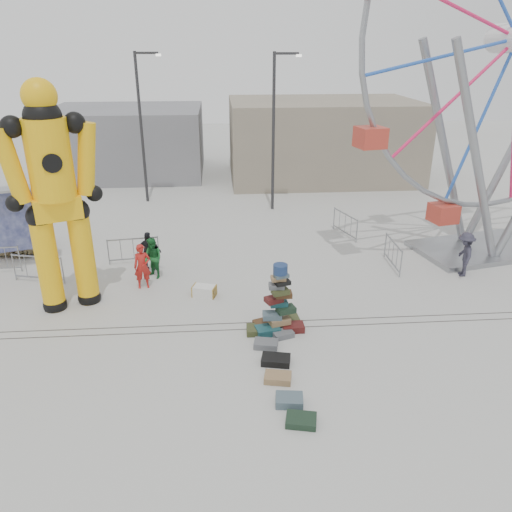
{
  "coord_description": "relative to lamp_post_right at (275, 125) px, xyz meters",
  "views": [
    {
      "loc": [
        0.14,
        -13.0,
        8.34
      ],
      "look_at": [
        1.32,
        2.63,
        1.65
      ],
      "focal_mm": 35.0,
      "sensor_mm": 36.0,
      "label": 1
    }
  ],
  "objects": [
    {
      "name": "row_case_2",
      "position": [
        -1.51,
        -14.27,
        -4.38
      ],
      "size": [
        0.9,
        0.68,
        0.21
      ],
      "primitive_type": "cube",
      "rotation": [
        0.0,
        0.0,
        -0.21
      ],
      "color": "black",
      "rests_on": "ground"
    },
    {
      "name": "track_line_near",
      "position": [
        -3.09,
        -12.4,
        -4.48
      ],
      "size": [
        40.0,
        0.04,
        0.01
      ],
      "primitive_type": "cube",
      "color": "#47443F",
      "rests_on": "ground"
    },
    {
      "name": "suitcase_tower",
      "position": [
        -1.22,
        -12.46,
        -3.85
      ],
      "size": [
        1.62,
        1.43,
        2.25
      ],
      "rotation": [
        0.0,
        0.0,
        0.16
      ],
      "color": "#1B4C52",
      "rests_on": "ground"
    },
    {
      "name": "barricade_dummy_c",
      "position": [
        -6.54,
        -6.82,
        -3.93
      ],
      "size": [
        2.0,
        0.36,
        1.1
      ],
      "primitive_type": null,
      "rotation": [
        0.0,
        0.0,
        0.13
      ],
      "color": "gray",
      "rests_on": "ground"
    },
    {
      "name": "ground",
      "position": [
        -3.09,
        -13.0,
        -4.48
      ],
      "size": [
        90.0,
        90.0,
        0.0
      ],
      "primitive_type": "plane",
      "color": "#9E9E99",
      "rests_on": "ground"
    },
    {
      "name": "pedestrian_green",
      "position": [
        -5.56,
        -8.32,
        -3.68
      ],
      "size": [
        0.98,
        0.97,
        1.6
      ],
      "primitive_type": "imported",
      "rotation": [
        0.0,
        0.0,
        -0.74
      ],
      "color": "#18632B",
      "rests_on": "ground"
    },
    {
      "name": "row_case_4",
      "position": [
        -1.36,
        -16.03,
        -4.37
      ],
      "size": [
        0.74,
        0.59,
        0.22
      ],
      "primitive_type": "cube",
      "rotation": [
        0.0,
        0.0,
        -0.12
      ],
      "color": "#4D626E",
      "rests_on": "ground"
    },
    {
      "name": "barricade_dummy_b",
      "position": [
        -9.84,
        -8.4,
        -3.93
      ],
      "size": [
        1.96,
        0.59,
        1.1
      ],
      "primitive_type": null,
      "rotation": [
        0.0,
        0.0,
        -0.25
      ],
      "color": "gray",
      "rests_on": "ground"
    },
    {
      "name": "track_line_far",
      "position": [
        -3.09,
        -12.0,
        -4.48
      ],
      "size": [
        40.0,
        0.04,
        0.01
      ],
      "primitive_type": "cube",
      "color": "#47443F",
      "rests_on": "ground"
    },
    {
      "name": "crash_test_dummy",
      "position": [
        -8.14,
        -10.33,
        -0.43
      ],
      "size": [
        2.99,
        1.69,
        7.69
      ],
      "rotation": [
        0.0,
        0.0,
        0.4
      ],
      "color": "black",
      "rests_on": "ground"
    },
    {
      "name": "ferris_wheel",
      "position": [
        8.2,
        -6.71,
        2.94
      ],
      "size": [
        12.74,
        4.27,
        15.08
      ],
      "rotation": [
        0.0,
        0.0,
        0.22
      ],
      "color": "gray",
      "rests_on": "ground"
    },
    {
      "name": "barricade_wheel_back",
      "position": [
        2.86,
        -4.36,
        -3.93
      ],
      "size": [
        0.71,
        1.93,
        1.1
      ],
      "primitive_type": null,
      "rotation": [
        0.0,
        0.0,
        -1.26
      ],
      "color": "gray",
      "rests_on": "ground"
    },
    {
      "name": "lamp_post_right",
      "position": [
        0.0,
        0.0,
        0.0
      ],
      "size": [
        1.41,
        0.25,
        8.0
      ],
      "color": "#2D2D30",
      "rests_on": "ground"
    },
    {
      "name": "building_left",
      "position": [
        -9.09,
        9.0,
        -2.28
      ],
      "size": [
        10.0,
        8.0,
        4.4
      ],
      "primitive_type": "cube",
      "color": "gray",
      "rests_on": "ground"
    },
    {
      "name": "lamp_post_left",
      "position": [
        -7.0,
        2.0,
        0.0
      ],
      "size": [
        1.41,
        0.25,
        8.0
      ],
      "color": "#2D2D30",
      "rests_on": "ground"
    },
    {
      "name": "steamer_trunk",
      "position": [
        -3.6,
        -10.0,
        -4.29
      ],
      "size": [
        0.92,
        0.69,
        0.38
      ],
      "primitive_type": "cube",
      "rotation": [
        0.0,
        0.0,
        -0.3
      ],
      "color": "silver",
      "rests_on": "ground"
    },
    {
      "name": "row_case_1",
      "position": [
        -1.71,
        -13.44,
        -4.38
      ],
      "size": [
        0.78,
        0.59,
        0.2
      ],
      "primitive_type": "cube",
      "rotation": [
        0.0,
        0.0,
        -0.2
      ],
      "color": "slate",
      "rests_on": "ground"
    },
    {
      "name": "pedestrian_grey",
      "position": [
        6.38,
        -9.0,
        -3.6
      ],
      "size": [
        0.91,
        1.26,
        1.76
      ],
      "primitive_type": "imported",
      "rotation": [
        0.0,
        0.0,
        -1.82
      ],
      "color": "#2B2A38",
      "rests_on": "ground"
    },
    {
      "name": "building_right",
      "position": [
        3.91,
        7.0,
        -1.98
      ],
      "size": [
        12.0,
        8.0,
        5.0
      ],
      "primitive_type": "cube",
      "color": "gray",
      "rests_on": "ground"
    },
    {
      "name": "pedestrian_red",
      "position": [
        -5.85,
        -9.14,
        -3.64
      ],
      "size": [
        0.68,
        0.52,
        1.69
      ],
      "primitive_type": "imported",
      "rotation": [
        0.0,
        0.0,
        0.2
      ],
      "color": "#AC1D18",
      "rests_on": "ground"
    },
    {
      "name": "row_case_3",
      "position": [
        -1.54,
        -15.08,
        -4.39
      ],
      "size": [
        0.8,
        0.62,
        0.19
      ],
      "primitive_type": "cube",
      "rotation": [
        0.0,
        0.0,
        -0.2
      ],
      "color": "#97754D",
      "rests_on": "ground"
    },
    {
      "name": "row_case_5",
      "position": [
        -1.18,
        -16.74,
        -4.39
      ],
      "size": [
        0.82,
        0.67,
        0.18
      ],
      "primitive_type": "cube",
      "rotation": [
        0.0,
        0.0,
        -0.22
      ],
      "color": "#1B3121",
      "rests_on": "ground"
    },
    {
      "name": "pedestrian_black",
      "position": [
        -5.79,
        -7.67,
        -3.67
      ],
      "size": [
        0.98,
        0.46,
        1.63
      ],
      "primitive_type": "imported",
      "rotation": [
        0.0,
        0.0,
        3.07
      ],
      "color": "black",
      "rests_on": "ground"
    },
    {
      "name": "barricade_wheel_front",
      "position": [
        3.92,
        -8.02,
        -3.93
      ],
      "size": [
        0.13,
        2.0,
        1.1
      ],
      "primitive_type": null,
      "rotation": [
        0.0,
        0.0,
        1.56
      ],
      "color": "gray",
      "rests_on": "ground"
    },
    {
      "name": "row_case_0",
      "position": [
        -1.91,
        -12.62,
        -4.38
      ],
      "size": [
        0.67,
        0.58,
        0.2
      ],
      "primitive_type": "cube",
      "rotation": [
        0.0,
        0.0,
        -0.03
      ],
      "color": "#3B4221",
      "rests_on": "ground"
    }
  ]
}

